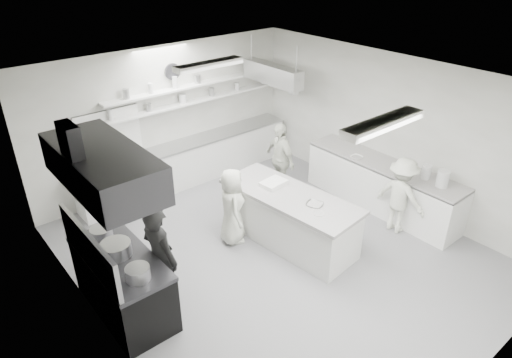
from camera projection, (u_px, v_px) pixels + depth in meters
floor at (276, 253)px, 7.95m from camera, size 6.00×7.00×0.02m
ceiling at (280, 84)px, 6.52m from camera, size 6.00×7.00×0.02m
wall_back at (167, 117)px, 9.61m from camera, size 6.00×0.04×3.00m
wall_front at (497, 294)px, 4.86m from camera, size 6.00×0.04×3.00m
wall_left at (96, 250)px, 5.54m from camera, size 0.04×7.00×3.00m
wall_right at (391, 131)px, 8.93m from camera, size 0.04×7.00×3.00m
stove at (124, 285)px, 6.54m from camera, size 0.80×1.80×0.90m
exhaust_hood at (103, 167)px, 5.64m from camera, size 0.85×2.00×0.50m
back_counter at (190, 162)px, 10.06m from camera, size 5.00×0.60×0.92m
shelf_lower at (197, 100)px, 9.79m from camera, size 4.20×0.26×0.04m
shelf_upper at (196, 85)px, 9.63m from camera, size 4.20×0.26×0.04m
pass_through_window at (109, 135)px, 8.88m from camera, size 1.30×0.04×1.00m
wall_clock at (172, 71)px, 9.24m from camera, size 0.32×0.05×0.32m
right_counter at (381, 186)px, 9.08m from camera, size 0.74×3.30×0.94m
pot_rack at (272, 74)px, 9.61m from camera, size 0.30×1.60×0.40m
light_fixture_front at (383, 123)px, 5.34m from camera, size 1.30×0.25×0.10m
light_fixture_rear at (209, 65)px, 7.77m from camera, size 1.30×0.25×0.10m
prep_island at (289, 219)px, 8.05m from camera, size 1.16×2.54×0.91m
stove_pot at (116, 250)px, 6.30m from camera, size 0.43×0.43×0.24m
cook_stove at (160, 259)px, 6.43m from camera, size 0.52×0.69×1.70m
cook_back at (122, 175)px, 8.61m from camera, size 1.06×0.98×1.74m
cook_island_left at (232, 206)px, 7.94m from camera, size 0.70×0.82×1.42m
cook_island_right at (280, 159)px, 9.45m from camera, size 0.51×0.97×1.57m
cook_right at (401, 196)px, 8.22m from camera, size 0.59×0.97×1.47m
bowl_island_a at (315, 205)px, 7.54m from camera, size 0.37×0.37×0.07m
bowl_island_b at (319, 215)px, 7.28m from camera, size 0.20×0.20×0.06m
bowl_right at (356, 157)px, 9.09m from camera, size 0.24×0.24×0.06m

